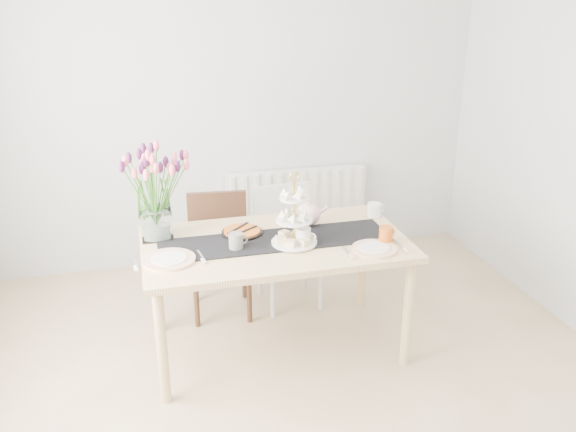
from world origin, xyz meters
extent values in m
plane|color=tan|center=(0.00, 0.00, 0.00)|extent=(4.50, 4.50, 0.00)
plane|color=#B5B7BA|center=(0.00, 2.25, 1.30)|extent=(4.00, 0.00, 4.00)
cube|color=white|center=(0.50, 2.19, 0.45)|extent=(1.20, 0.08, 0.60)
cube|color=tan|center=(-0.01, 0.80, 0.73)|extent=(1.60, 0.90, 0.04)
cylinder|color=tan|center=(-0.74, 0.42, 0.35)|extent=(0.06, 0.06, 0.71)
cylinder|color=tan|center=(0.72, 0.42, 0.35)|extent=(0.06, 0.06, 0.71)
cylinder|color=tan|center=(-0.74, 1.18, 0.35)|extent=(0.06, 0.06, 0.71)
cylinder|color=tan|center=(0.72, 1.18, 0.35)|extent=(0.06, 0.06, 0.71)
cube|color=#382214|center=(-0.28, 1.34, 0.43)|extent=(0.45, 0.45, 0.04)
cube|color=#382214|center=(-0.27, 1.52, 0.64)|extent=(0.42, 0.08, 0.40)
cylinder|color=#382214|center=(-0.48, 1.17, 0.20)|extent=(0.04, 0.04, 0.41)
cylinder|color=#382214|center=(-0.12, 1.14, 0.20)|extent=(0.04, 0.04, 0.41)
cylinder|color=#382214|center=(-0.45, 1.53, 0.20)|extent=(0.04, 0.04, 0.41)
cylinder|color=#382214|center=(-0.09, 1.50, 0.20)|extent=(0.04, 0.04, 0.41)
cube|color=silver|center=(0.22, 1.36, 0.43)|extent=(0.44, 0.44, 0.04)
cube|color=silver|center=(0.21, 1.55, 0.65)|extent=(0.42, 0.06, 0.40)
cylinder|color=silver|center=(0.05, 1.17, 0.20)|extent=(0.04, 0.04, 0.41)
cylinder|color=silver|center=(0.41, 1.19, 0.20)|extent=(0.04, 0.04, 0.41)
cylinder|color=silver|center=(0.03, 1.53, 0.20)|extent=(0.04, 0.04, 0.41)
cylinder|color=silver|center=(0.39, 1.55, 0.20)|extent=(0.04, 0.04, 0.41)
cube|color=black|center=(-0.01, 0.80, 0.75)|extent=(1.40, 0.35, 0.01)
cube|color=silver|center=(-0.70, 1.04, 0.84)|extent=(0.19, 0.19, 0.19)
cylinder|color=gold|center=(0.08, 0.72, 0.95)|extent=(0.01, 0.01, 0.40)
cylinder|color=white|center=(0.08, 0.72, 0.76)|extent=(0.27, 0.27, 0.01)
cylinder|color=white|center=(0.08, 0.72, 0.91)|extent=(0.22, 0.22, 0.01)
cylinder|color=white|center=(0.08, 0.72, 1.04)|extent=(0.17, 0.17, 0.01)
cylinder|color=white|center=(0.72, 1.03, 0.80)|extent=(0.10, 0.10, 0.09)
cylinder|color=black|center=(-0.19, 0.95, 0.76)|extent=(0.25, 0.25, 0.02)
cylinder|color=orange|center=(-0.19, 0.95, 0.78)|extent=(0.23, 0.23, 0.01)
cylinder|color=slate|center=(-0.26, 0.74, 0.80)|extent=(0.10, 0.10, 0.10)
cylinder|color=silver|center=(0.14, 0.70, 0.80)|extent=(0.12, 0.12, 0.11)
cylinder|color=#D05A17|center=(0.63, 0.61, 0.80)|extent=(0.11, 0.11, 0.10)
cylinder|color=white|center=(-0.66, 0.68, 0.76)|extent=(0.34, 0.34, 0.02)
cylinder|color=white|center=(0.52, 0.53, 0.76)|extent=(0.28, 0.28, 0.01)
camera|label=1|loc=(-0.78, -2.50, 2.24)|focal=38.00mm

